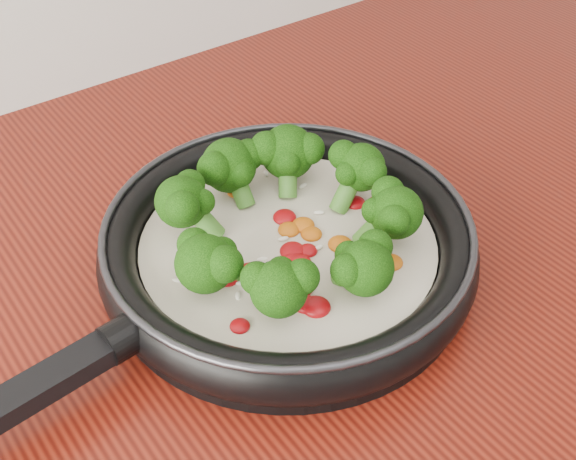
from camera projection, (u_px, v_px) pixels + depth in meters
counter at (333, 453)px, 1.07m from camera, size 1.60×0.80×0.90m
skillet at (285, 243)px, 0.68m from camera, size 0.55×0.38×0.10m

